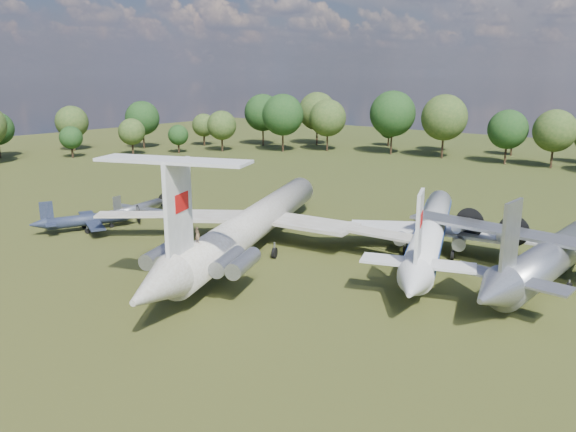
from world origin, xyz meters
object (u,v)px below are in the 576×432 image
Objects in this scene: small_prop_northwest at (139,210)px; small_prop_west at (88,222)px; person_on_il62 at (197,235)px; tu104_jet at (430,236)px; il62_airliner at (255,229)px; an12_transport at (550,262)px.

small_prop_west is at bearing -94.49° from small_prop_northwest.
tu104_jet is at bearing -120.81° from person_on_il62.
il62_airliner is at bearing -14.34° from small_prop_northwest.
il62_airliner is 25.58m from small_prop_northwest.
person_on_il62 is at bearing -38.16° from small_prop_northwest.
person_on_il62 is (31.38, -15.81, 5.38)m from small_prop_northwest.
tu104_jet is 46.57m from small_prop_west.
small_prop_west is 1.17× the size of small_prop_northwest.
tu104_jet is 44.43m from small_prop_northwest.
an12_transport reaches higher than small_prop_west.
person_on_il62 is at bearing -90.00° from il62_airliner.
tu104_jet is 3.43× the size of small_prop_northwest.
an12_transport is at bearing 41.87° from small_prop_west.
tu104_jet reaches higher than small_prop_northwest.
an12_transport is 2.25× the size of small_prop_west.
person_on_il62 reaches higher than an12_transport.
small_prop_northwest is (-25.48, 1.30, -1.79)m from il62_airliner.
tu104_jet is 2.92× the size of small_prop_west.
tu104_jet is at bearing 48.81° from small_prop_west.
person_on_il62 reaches higher than small_prop_northwest.
person_on_il62 is at bearing -132.15° from an12_transport.
small_prop_west is 9.51m from small_prop_northwest.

